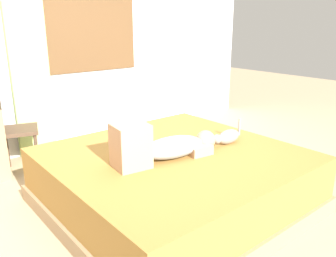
% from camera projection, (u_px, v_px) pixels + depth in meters
% --- Properties ---
extents(ground_plane, '(16.00, 16.00, 0.00)m').
position_uv_depth(ground_plane, '(176.00, 212.00, 3.00)').
color(ground_plane, tan).
extents(back_wall_with_window, '(6.40, 0.14, 2.90)m').
position_uv_depth(back_wall_with_window, '(57.00, 32.00, 4.23)').
color(back_wall_with_window, silver).
rests_on(back_wall_with_window, ground).
extents(bed, '(2.01, 1.95, 0.50)m').
position_uv_depth(bed, '(174.00, 180.00, 3.04)').
color(bed, '#997A56').
rests_on(bed, ground).
extents(person_lying, '(0.94, 0.37, 0.34)m').
position_uv_depth(person_lying, '(163.00, 146.00, 2.79)').
color(person_lying, '#8C939E').
rests_on(person_lying, bed).
extents(cat, '(0.36, 0.11, 0.21)m').
position_uv_depth(cat, '(227.00, 137.00, 3.16)').
color(cat, gray).
rests_on(cat, bed).
extents(chair_by_desk, '(0.48, 0.48, 0.86)m').
position_uv_depth(chair_by_desk, '(11.00, 127.00, 3.68)').
color(chair_by_desk, '#4C3828').
rests_on(chair_by_desk, ground).
extents(curtain_left, '(0.44, 0.06, 2.58)m').
position_uv_depth(curtain_left, '(27.00, 47.00, 3.94)').
color(curtain_left, '#ADCC75').
rests_on(curtain_left, ground).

